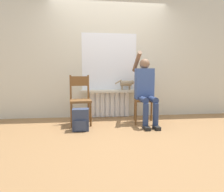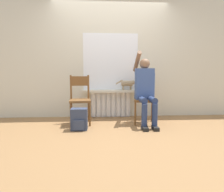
% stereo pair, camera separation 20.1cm
% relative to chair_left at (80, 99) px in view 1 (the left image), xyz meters
% --- Properties ---
extents(ground_plane, '(12.00, 12.00, 0.00)m').
position_rel_chair_left_xyz_m(ground_plane, '(0.62, -0.59, -0.48)').
color(ground_plane, olive).
extents(wall_with_window, '(7.00, 0.06, 2.70)m').
position_rel_chair_left_xyz_m(wall_with_window, '(0.62, 0.64, 0.87)').
color(wall_with_window, beige).
rests_on(wall_with_window, ground_plane).
extents(radiator, '(0.87, 0.08, 0.56)m').
position_rel_chair_left_xyz_m(radiator, '(0.62, 0.57, -0.20)').
color(radiator, white).
rests_on(radiator, ground_plane).
extents(windowsill, '(1.25, 0.26, 0.05)m').
position_rel_chair_left_xyz_m(windowsill, '(0.62, 0.49, 0.10)').
color(windowsill, beige).
rests_on(windowsill, radiator).
extents(window_glass, '(1.20, 0.01, 1.22)m').
position_rel_chair_left_xyz_m(window_glass, '(0.62, 0.61, 0.74)').
color(window_glass, white).
rests_on(window_glass, windowsill).
extents(chair_left, '(0.43, 0.43, 0.93)m').
position_rel_chair_left_xyz_m(chair_left, '(0.00, 0.00, 0.00)').
color(chair_left, brown).
rests_on(chair_left, ground_plane).
extents(chair_right, '(0.45, 0.45, 0.93)m').
position_rel_chair_left_xyz_m(chair_right, '(1.24, -0.00, 0.00)').
color(chair_right, brown).
rests_on(chair_right, ground_plane).
extents(person, '(0.36, 0.97, 1.38)m').
position_rel_chair_left_xyz_m(person, '(1.23, -0.11, 0.22)').
color(person, navy).
rests_on(person, ground_plane).
extents(cat, '(0.43, 0.12, 0.23)m').
position_rel_chair_left_xyz_m(cat, '(0.98, 0.46, 0.27)').
color(cat, '#9E896B').
rests_on(cat, windowsill).
extents(backpack, '(0.27, 0.22, 0.37)m').
position_rel_chair_left_xyz_m(backpack, '(0.02, -0.41, -0.30)').
color(backpack, '#333D56').
rests_on(backpack, ground_plane).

